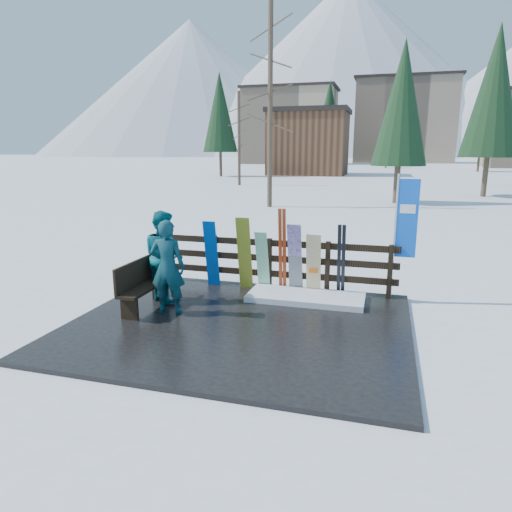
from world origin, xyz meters
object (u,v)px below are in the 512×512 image
(snowboard_2, at_px, (244,254))
(bench, at_px, (142,284))
(person_back, at_px, (164,256))
(rental_flag, at_px, (404,223))
(snowboard_0, at_px, (212,254))
(person_front, at_px, (168,267))
(snowboard_4, at_px, (295,260))
(snowboard_5, at_px, (313,265))
(snowboard_3, at_px, (295,259))
(snowboard_1, at_px, (263,261))

(snowboard_2, bearing_deg, bench, -130.86)
(person_back, bearing_deg, rental_flag, -132.18)
(snowboard_0, relative_size, person_front, 0.86)
(snowboard_2, height_order, person_front, person_front)
(snowboard_4, height_order, snowboard_5, snowboard_4)
(person_back, bearing_deg, snowboard_3, -124.51)
(snowboard_2, distance_m, snowboard_3, 1.14)
(bench, xyz_separation_m, snowboard_2, (1.55, 1.79, 0.31))
(snowboard_2, bearing_deg, rental_flag, 4.64)
(bench, distance_m, snowboard_5, 3.57)
(snowboard_2, distance_m, person_front, 2.08)
(person_back, bearing_deg, snowboard_4, -124.50)
(snowboard_3, bearing_deg, snowboard_4, -180.00)
(snowboard_3, bearing_deg, bench, -146.35)
(snowboard_1, xyz_separation_m, snowboard_4, (0.72, 0.00, 0.07))
(bench, relative_size, snowboard_0, 0.97)
(bench, bearing_deg, snowboard_3, 33.65)
(bench, relative_size, snowboard_1, 1.07)
(rental_flag, bearing_deg, snowboard_1, -174.70)
(snowboard_3, xyz_separation_m, rental_flag, (2.19, 0.27, 0.82))
(snowboard_2, bearing_deg, snowboard_0, 180.00)
(bench, distance_m, person_back, 0.79)
(snowboard_0, relative_size, snowboard_3, 0.96)
(snowboard_0, relative_size, person_back, 0.83)
(bench, height_order, snowboard_3, snowboard_3)
(snowboard_0, height_order, snowboard_3, snowboard_3)
(rental_flag, bearing_deg, snowboard_0, -176.24)
(snowboard_1, relative_size, rental_flag, 0.54)
(snowboard_0, distance_m, snowboard_2, 0.78)
(snowboard_4, distance_m, person_back, 2.77)
(snowboard_5, bearing_deg, person_back, -158.67)
(rental_flag, distance_m, person_front, 4.82)
(snowboard_3, relative_size, rental_flag, 0.62)
(snowboard_0, xyz_separation_m, snowboard_2, (0.78, -0.00, 0.06))
(snowboard_5, distance_m, person_front, 3.11)
(snowboard_3, height_order, person_front, person_front)
(snowboard_1, bearing_deg, snowboard_5, 0.00)
(snowboard_3, relative_size, snowboard_4, 1.06)
(snowboard_0, distance_m, snowboard_4, 1.92)
(person_back, bearing_deg, snowboard_2, -109.28)
(snowboard_3, relative_size, person_back, 0.86)
(snowboard_0, xyz_separation_m, snowboard_3, (1.92, 0.00, 0.01))
(snowboard_0, bearing_deg, snowboard_5, 0.00)
(snowboard_3, xyz_separation_m, person_back, (-2.52, -1.14, 0.16))
(snowboard_3, distance_m, rental_flag, 2.35)
(rental_flag, relative_size, person_front, 1.44)
(bench, relative_size, snowboard_3, 0.93)
(bench, bearing_deg, snowboard_0, 66.78)
(rental_flag, bearing_deg, person_front, -153.45)
(snowboard_0, xyz_separation_m, snowboard_5, (2.32, 0.00, -0.09))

